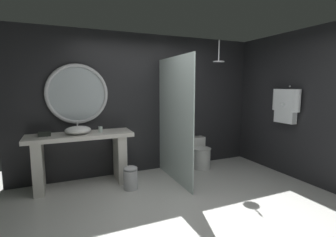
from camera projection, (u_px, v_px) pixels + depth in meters
ground_plane at (193, 215)px, 3.17m from camera, size 5.76×5.76×0.00m
back_wall_panel at (145, 104)px, 4.72m from camera, size 4.80×0.10×2.60m
side_wall_right at (283, 104)px, 4.61m from camera, size 0.10×2.47×2.60m
vanity_counter at (81, 153)px, 4.02m from camera, size 1.65×0.56×0.88m
vessel_sink at (78, 130)px, 3.92m from camera, size 0.40×0.33×0.17m
tumbler_cup at (100, 129)px, 4.08m from camera, size 0.07×0.07×0.10m
tissue_box at (44, 134)px, 3.78m from camera, size 0.18×0.11×0.06m
round_wall_mirror at (77, 94)px, 4.13m from camera, size 1.01×0.06×1.01m
shower_glass_panel at (174, 120)px, 4.21m from camera, size 0.02×1.35×2.13m
rain_shower_head at (219, 60)px, 4.64m from camera, size 0.22×0.22×0.41m
hanging_bathrobe at (286, 104)px, 4.39m from camera, size 0.20×0.56×0.67m
toilet at (199, 154)px, 4.99m from camera, size 0.38×0.55×0.59m
waste_bin at (131, 177)px, 3.93m from camera, size 0.23×0.23×0.38m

